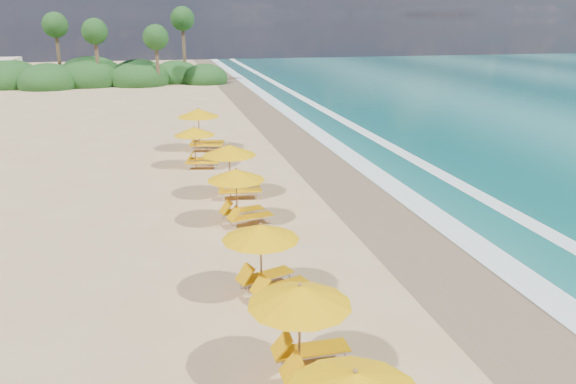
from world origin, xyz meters
name	(u,v)px	position (x,y,z in m)	size (l,w,h in m)	color
ground	(288,224)	(0.00, 0.00, 0.00)	(160.00, 160.00, 0.00)	tan
wet_sand	(392,215)	(4.00, 0.00, 0.01)	(4.00, 160.00, 0.01)	#7D684A
surf_foam	(457,209)	(6.70, 0.00, 0.03)	(4.00, 160.00, 0.01)	white
station_1	(307,325)	(-1.64, -8.86, 1.20)	(2.31, 2.14, 2.15)	olive
station_2	(266,254)	(-1.76, -5.09, 1.16)	(2.67, 2.62, 2.08)	olive
station_3	(241,192)	(-1.61, 0.51, 1.17)	(2.57, 2.47, 2.09)	olive
station_4	(234,167)	(-1.42, 3.69, 1.26)	(2.55, 2.40, 2.24)	olive
station_5	(198,144)	(-2.48, 8.78, 1.15)	(2.48, 2.37, 2.05)	olive
station_6	(202,126)	(-1.97, 12.51, 1.33)	(2.85, 2.72, 2.37)	olive
treeline	(101,76)	(-9.94, 45.51, 1.00)	(25.80, 8.80, 9.74)	#163D14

